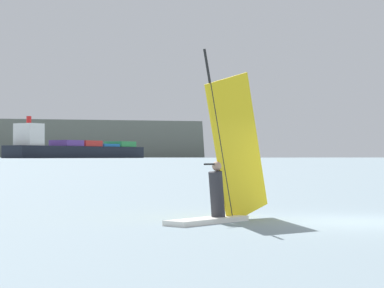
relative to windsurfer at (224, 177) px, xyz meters
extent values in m
plane|color=gray|center=(2.96, -0.99, -1.04)|extent=(4000.00, 4000.00, 0.00)
cube|color=white|center=(-0.53, -0.33, -0.98)|extent=(2.30, 1.77, 0.12)
cylinder|color=black|center=(-0.18, -0.12, 1.01)|extent=(0.93, 0.62, 3.87)
cube|color=yellow|center=(0.44, 0.28, 0.71)|extent=(2.09, 1.34, 3.66)
cylinder|color=black|center=(0.08, 0.05, 0.31)|extent=(1.41, 0.91, 0.04)
cylinder|color=#2D2D33|center=(-0.23, -0.14, -0.39)|extent=(0.54, 0.50, 1.08)
sphere|color=tan|center=(-0.23, -0.14, 0.26)|extent=(0.22, 0.22, 0.22)
cube|color=black|center=(90.94, 638.42, 4.15)|extent=(136.15, 112.93, 10.37)
cube|color=silver|center=(44.83, 602.77, 18.43)|extent=(24.93, 25.64, 18.18)
cylinder|color=red|center=(44.83, 602.77, 30.52)|extent=(4.00, 4.00, 6.00)
cube|color=#59388C|center=(79.07, 629.24, 11.94)|extent=(30.24, 30.30, 5.20)
cube|color=red|center=(97.88, 643.78, 11.94)|extent=(30.24, 30.30, 5.20)
cube|color=#1E66AD|center=(116.69, 658.31, 10.64)|extent=(30.24, 30.30, 2.60)
cube|color=#2D8C47|center=(135.50, 672.85, 11.94)|extent=(30.24, 30.30, 5.20)
cube|color=#60665B|center=(321.85, 1179.07, 23.57)|extent=(1419.05, 557.66, 49.21)
camera|label=1|loc=(-5.82, -16.34, 0.49)|focal=69.25mm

